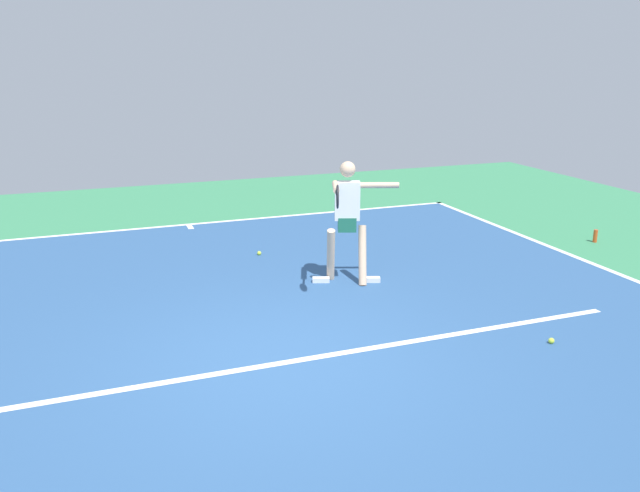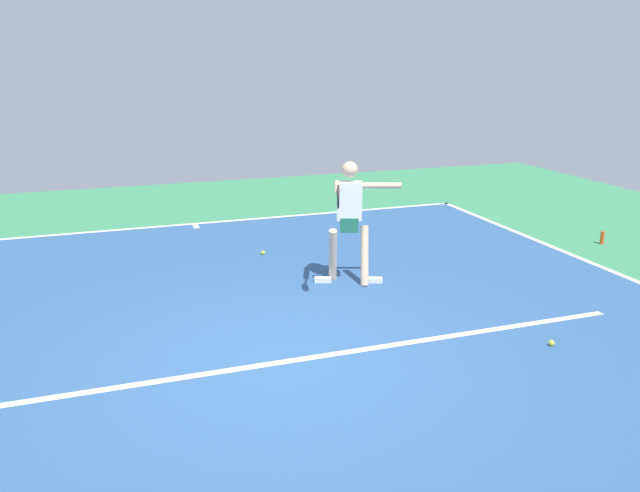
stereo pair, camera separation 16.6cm
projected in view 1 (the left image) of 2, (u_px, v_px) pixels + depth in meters
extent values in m
plane|color=#388456|center=(284.00, 363.00, 6.67)|extent=(20.78, 20.78, 0.00)
cube|color=#2D5484|center=(284.00, 363.00, 6.67)|extent=(10.99, 12.35, 0.00)
cube|color=white|center=(188.00, 224.00, 12.18)|extent=(10.99, 0.10, 0.01)
cube|color=white|center=(284.00, 363.00, 6.67)|extent=(8.25, 0.10, 0.01)
cube|color=white|center=(190.00, 227.00, 12.00)|extent=(0.10, 0.30, 0.01)
cylinder|color=beige|center=(362.00, 255.00, 8.96)|extent=(0.23, 0.39, 0.83)
cube|color=white|center=(372.00, 280.00, 9.06)|extent=(0.26, 0.17, 0.07)
cylinder|color=beige|center=(331.00, 255.00, 8.95)|extent=(0.23, 0.39, 0.83)
cube|color=white|center=(321.00, 280.00, 9.05)|extent=(0.26, 0.17, 0.07)
cube|color=#1E664C|center=(347.00, 224.00, 8.82)|extent=(0.30, 0.27, 0.20)
cube|color=white|center=(347.00, 201.00, 8.73)|extent=(0.38, 0.28, 0.53)
sphere|color=beige|center=(348.00, 169.00, 8.61)|extent=(0.21, 0.21, 0.21)
cylinder|color=beige|center=(379.00, 185.00, 8.68)|extent=(0.52, 0.25, 0.08)
cylinder|color=beige|center=(336.00, 187.00, 8.41)|extent=(0.25, 0.52, 0.08)
cylinder|color=black|center=(337.00, 193.00, 8.05)|extent=(0.10, 0.22, 0.03)
torus|color=black|center=(338.00, 197.00, 7.82)|extent=(0.12, 0.29, 0.29)
cylinder|color=silver|center=(338.00, 197.00, 7.82)|extent=(0.09, 0.24, 0.25)
sphere|color=#C6E53D|center=(259.00, 253.00, 10.29)|extent=(0.07, 0.07, 0.07)
sphere|color=#C6E53D|center=(551.00, 341.00, 7.11)|extent=(0.07, 0.07, 0.07)
cylinder|color=#D84C1E|center=(595.00, 236.00, 10.99)|extent=(0.07, 0.07, 0.22)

